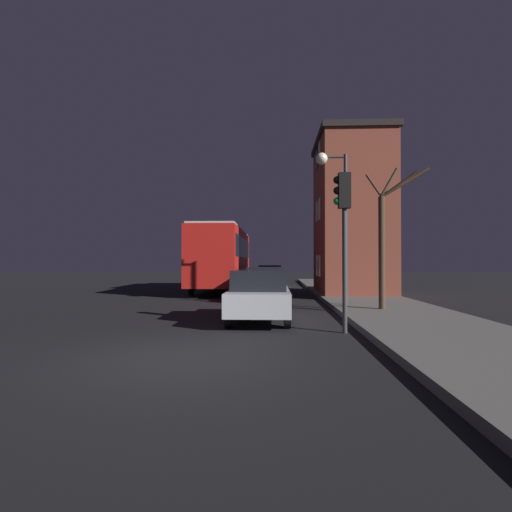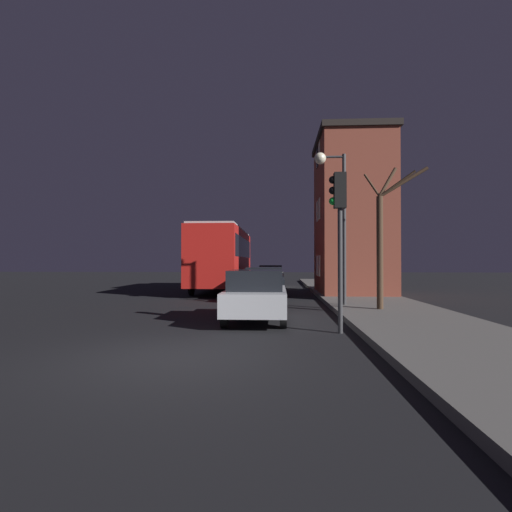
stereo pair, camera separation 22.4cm
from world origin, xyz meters
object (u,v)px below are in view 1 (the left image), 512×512
Objects in this scene: bare_tree at (385,236)px; bus at (223,254)px; car_near_lane at (259,295)px; car_mid_lane at (265,282)px; streetlamp at (335,197)px; traffic_light at (343,218)px; car_far_lane at (270,276)px.

bare_tree reaches higher than bus.
car_mid_lane is (0.00, 6.95, 0.02)m from car_near_lane.
streetlamp is 5.84m from car_mid_lane.
bare_tree is at bearing 23.01° from car_near_lane.
bare_tree is 1.03× the size of car_mid_lane.
streetlamp is 1.18× the size of bare_tree.
bus reaches higher than car_mid_lane.
streetlamp reaches higher than traffic_light.
bare_tree reaches higher than car_far_lane.
car_far_lane is (-4.12, 13.95, -1.88)m from bare_tree.
bus is at bearing 102.50° from car_near_lane.
traffic_light is 0.38× the size of bus.
car_near_lane is (-2.20, 1.92, -2.12)m from traffic_light.
streetlamp reaches higher than car_mid_lane.
bus is at bearing 120.73° from streetlamp.
car_near_lane is 0.85× the size of car_far_lane.
bus reaches higher than car_far_lane.
bare_tree is (1.50, -1.32, -1.60)m from streetlamp.
streetlamp is 13.36m from car_far_lane.
bus is 2.66× the size of car_near_lane.
bare_tree is at bearing 61.02° from traffic_light.
car_far_lane is (2.89, 3.36, -1.45)m from bus.
streetlamp is 5.26m from traffic_light.
streetlamp is at bearing -59.27° from bus.
traffic_light is 9.38m from car_mid_lane.
traffic_light is at bearing -70.94° from bus.
bus is at bearing 116.82° from car_mid_lane.
car_near_lane is 15.76m from car_far_lane.
streetlamp is at bearing 48.63° from car_near_lane.
streetlamp reaches higher than bus.
bare_tree is 14.67m from car_far_lane.
car_far_lane is at bearing 106.44° from bare_tree.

